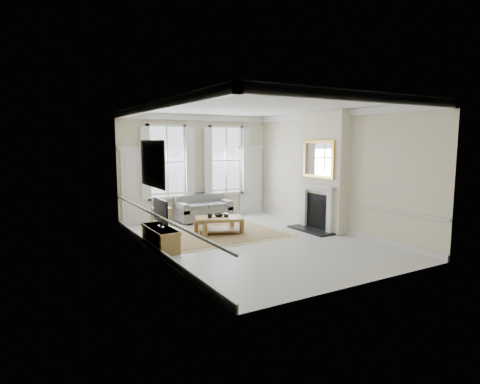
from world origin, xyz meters
TOP-DOWN VIEW (x-y plane):
  - floor at (0.00, 0.00)m, footprint 7.20×7.20m
  - ceiling at (0.00, 0.00)m, footprint 7.20×7.20m
  - back_wall at (0.00, 3.60)m, footprint 5.20×0.00m
  - left_wall at (-2.60, 0.00)m, footprint 0.00×7.20m
  - right_wall at (2.60, 0.00)m, footprint 0.00×7.20m
  - window_left at (-1.05, 3.55)m, footprint 1.26×0.20m
  - window_right at (1.05, 3.55)m, footprint 1.26×0.20m
  - door_left at (-2.05, 3.56)m, footprint 0.90×0.08m
  - door_right at (2.05, 3.56)m, footprint 0.90×0.08m
  - painting at (-2.56, 0.30)m, footprint 0.05×1.66m
  - chimney_breast at (2.43, 0.20)m, footprint 0.35×1.70m
  - hearth at (2.00, 0.20)m, footprint 0.55×1.50m
  - fireplace at (2.20, 0.20)m, footprint 0.21×1.45m
  - mirror at (2.21, 0.20)m, footprint 0.06×1.26m
  - sofa at (-0.03, 3.11)m, footprint 1.71×0.83m
  - side_table at (-1.56, 2.73)m, footprint 0.54×0.54m
  - rug at (-0.46, 1.15)m, footprint 3.50×2.60m
  - coffee_table at (-0.46, 1.15)m, footprint 1.47×1.17m
  - ceramic_pot_a at (-0.71, 1.20)m, footprint 0.12×0.12m
  - ceramic_pot_b at (-0.26, 1.10)m, footprint 0.13×0.13m
  - bowl at (-0.41, 1.25)m, footprint 0.37×0.37m
  - tv_stand at (-2.34, 0.53)m, footprint 0.47×1.45m
  - tv at (-2.32, 0.53)m, footprint 0.08×0.90m

SIDE VIEW (x-z plane):
  - floor at x=0.00m, z-range 0.00..0.00m
  - rug at x=-0.46m, z-range 0.00..0.02m
  - hearth at x=2.00m, z-range 0.00..0.05m
  - tv_stand at x=-2.34m, z-range 0.00..0.52m
  - sofa at x=-0.03m, z-range -0.06..0.76m
  - coffee_table at x=-0.46m, z-range 0.16..0.64m
  - side_table at x=-1.56m, z-range 0.19..0.80m
  - bowl at x=-0.41m, z-range 0.48..0.55m
  - ceramic_pot_b at x=-0.26m, z-range 0.48..0.57m
  - ceramic_pot_a at x=-0.71m, z-range 0.48..0.60m
  - fireplace at x=2.20m, z-range 0.07..1.40m
  - tv at x=-2.32m, z-range 0.57..1.25m
  - door_left at x=-2.05m, z-range 0.00..2.30m
  - door_right at x=2.05m, z-range 0.00..2.30m
  - back_wall at x=0.00m, z-range -0.90..4.30m
  - left_wall at x=-2.60m, z-range -1.90..5.30m
  - right_wall at x=2.60m, z-range -1.90..5.30m
  - chimney_breast at x=2.43m, z-range 0.01..3.39m
  - window_left at x=-1.05m, z-range 0.80..3.00m
  - window_right at x=1.05m, z-range 0.80..3.00m
  - painting at x=-2.56m, z-range 1.52..2.58m
  - mirror at x=2.21m, z-range 1.52..2.58m
  - ceiling at x=0.00m, z-range 3.40..3.40m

